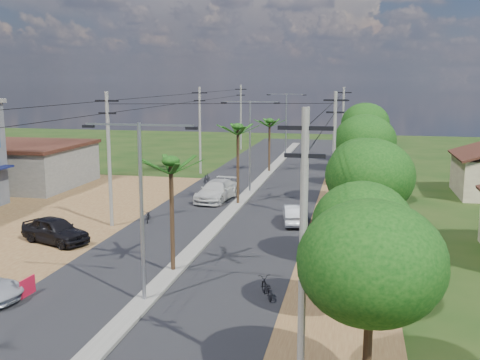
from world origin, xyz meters
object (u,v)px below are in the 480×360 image
Objects in this scene: car_white_far at (217,191)px; roadside_sign at (28,287)px; moto_rider_east at (266,288)px; car_silver_mid at (295,214)px; car_parked_dark at (55,231)px.

roadside_sign is at bearing -91.76° from car_white_far.
car_white_far is 3.30× the size of moto_rider_east.
car_parked_dark is (-13.64, -7.50, 0.10)m from car_silver_mid.
car_parked_dark is 15.05m from moto_rider_east.
car_parked_dark reaches higher than roadside_sign.
car_parked_dark is (-6.61, -13.62, -0.02)m from car_white_far.
car_silver_mid is 2.46× the size of moto_rider_east.
car_white_far is 1.20× the size of car_parked_dark.
car_white_far is at bearing -51.04° from car_silver_mid.
moto_rider_east is at bearing -62.30° from car_white_far.
moto_rider_east is (7.23, -19.52, -0.36)m from car_white_far.
roadside_sign is (-10.50, -15.43, -0.25)m from car_silver_mid.
car_silver_mid is 0.75× the size of car_white_far.
car_silver_mid reaches higher than roadside_sign.
car_parked_dark is at bearing 114.47° from roadside_sign.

